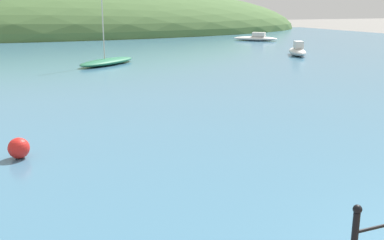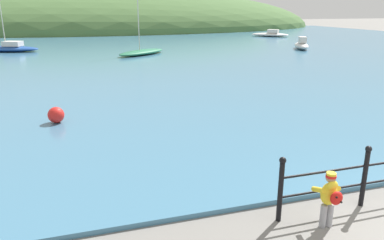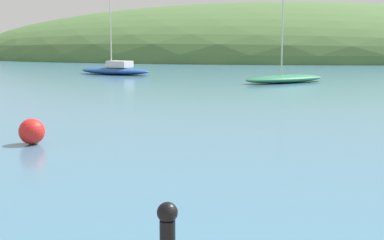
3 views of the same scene
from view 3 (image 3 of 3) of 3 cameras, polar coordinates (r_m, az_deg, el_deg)
The scene contains 5 objects.
water at distance 33.47m, azimuth 10.26°, elevation 4.72°, with size 80.00×60.00×0.10m, color teal.
far_hillside at distance 67.85m, azimuth 8.73°, elevation 6.50°, with size 77.96×42.88×13.54m.
boat_red_dinghy at distance 33.12m, azimuth -8.18°, elevation 5.32°, with size 5.24×3.45×5.87m.
boat_mid_harbor at distance 26.60m, azimuth 9.88°, elevation 4.41°, with size 4.58×4.07×5.58m.
mooring_buoy at distance 10.94m, azimuth -16.72°, elevation -1.17°, with size 0.51×0.51×0.51m, color red.
Camera 3 is at (-1.80, -1.36, 2.10)m, focal length 50.00 mm.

